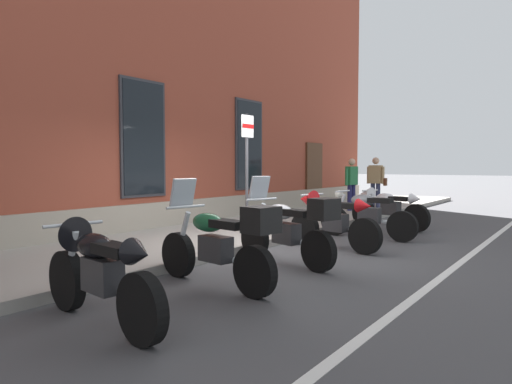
# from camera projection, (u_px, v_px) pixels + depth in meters

# --- Properties ---
(ground_plane) EXTENTS (140.00, 140.00, 0.00)m
(ground_plane) POSITION_uv_depth(u_px,v_px,m) (258.00, 250.00, 8.32)
(ground_plane) COLOR #424244
(sidewalk) EXTENTS (28.94, 3.04, 0.14)m
(sidewalk) POSITION_uv_depth(u_px,v_px,m) (195.00, 239.00, 9.20)
(sidewalk) COLOR gray
(sidewalk) RESTS_ON ground_plane
(lane_stripe) EXTENTS (28.94, 0.12, 0.01)m
(lane_stripe) POSITION_uv_depth(u_px,v_px,m) (445.00, 274.00, 6.46)
(lane_stripe) COLOR silver
(lane_stripe) RESTS_ON ground_plane
(brick_pub_facade) EXTENTS (22.94, 6.41, 9.17)m
(brick_pub_facade) POSITION_uv_depth(u_px,v_px,m) (57.00, 44.00, 11.65)
(brick_pub_facade) COLOR brown
(brick_pub_facade) RESTS_ON ground_plane
(motorcycle_black_sport) EXTENTS (0.62, 2.04, 1.00)m
(motorcycle_black_sport) POSITION_uv_depth(u_px,v_px,m) (96.00, 267.00, 4.43)
(motorcycle_black_sport) COLOR black
(motorcycle_black_sport) RESTS_ON ground_plane
(motorcycle_green_touring) EXTENTS (0.73, 2.07, 1.35)m
(motorcycle_green_touring) POSITION_uv_depth(u_px,v_px,m) (219.00, 243.00, 5.72)
(motorcycle_green_touring) COLOR black
(motorcycle_green_touring) RESTS_ON ground_plane
(motorcycle_silver_touring) EXTENTS (0.88, 2.01, 1.35)m
(motorcycle_silver_touring) POSITION_uv_depth(u_px,v_px,m) (290.00, 228.00, 7.06)
(motorcycle_silver_touring) COLOR black
(motorcycle_silver_touring) RESTS_ON ground_plane
(motorcycle_red_sport) EXTENTS (0.68, 1.97, 1.05)m
(motorcycle_red_sport) POSITION_uv_depth(u_px,v_px,m) (330.00, 218.00, 8.45)
(motorcycle_red_sport) COLOR black
(motorcycle_red_sport) RESTS_ON ground_plane
(motorcycle_grey_naked) EXTENTS (0.62, 2.12, 0.99)m
(motorcycle_grey_naked) POSITION_uv_depth(u_px,v_px,m) (366.00, 215.00, 9.64)
(motorcycle_grey_naked) COLOR black
(motorcycle_grey_naked) RESTS_ON ground_plane
(motorcycle_white_sport) EXTENTS (0.75, 2.06, 0.98)m
(motorcycle_white_sport) POSITION_uv_depth(u_px,v_px,m) (386.00, 206.00, 11.14)
(motorcycle_white_sport) COLOR black
(motorcycle_white_sport) RESTS_ON ground_plane
(pedestrian_striped_shirt) EXTENTS (0.58, 0.27, 1.59)m
(pedestrian_striped_shirt) POSITION_uv_depth(u_px,v_px,m) (351.00, 181.00, 14.19)
(pedestrian_striped_shirt) COLOR #1E1E4C
(pedestrian_striped_shirt) RESTS_ON sidewalk
(pedestrian_tan_coat) EXTENTS (0.23, 0.66, 1.63)m
(pedestrian_tan_coat) POSITION_uv_depth(u_px,v_px,m) (376.00, 180.00, 14.75)
(pedestrian_tan_coat) COLOR #2D3351
(pedestrian_tan_coat) RESTS_ON sidewalk
(parking_sign) EXTENTS (0.36, 0.07, 2.40)m
(parking_sign) POSITION_uv_depth(u_px,v_px,m) (247.00, 157.00, 9.14)
(parking_sign) COLOR #4C4C51
(parking_sign) RESTS_ON sidewalk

